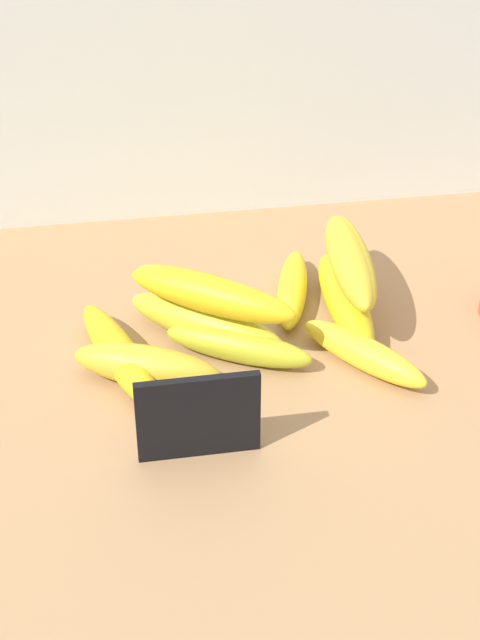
# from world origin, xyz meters

# --- Properties ---
(counter_top) EXTENTS (1.10, 0.76, 0.03)m
(counter_top) POSITION_xyz_m (0.00, 0.00, 0.01)
(counter_top) COLOR #A3794F
(counter_top) RESTS_ON ground
(chalkboard_sign) EXTENTS (0.11, 0.02, 0.08)m
(chalkboard_sign) POSITION_xyz_m (-0.05, -0.09, 0.07)
(chalkboard_sign) COLOR black
(chalkboard_sign) RESTS_ON counter_top
(banana_0) EXTENTS (0.12, 0.14, 0.03)m
(banana_0) POSITION_xyz_m (0.13, 0.01, 0.05)
(banana_0) COLOR yellow
(banana_0) RESTS_ON counter_top
(banana_1) EXTENTS (0.05, 0.19, 0.04)m
(banana_1) POSITION_xyz_m (0.14, 0.11, 0.05)
(banana_1) COLOR yellow
(banana_1) RESTS_ON counter_top
(banana_2) EXTENTS (0.17, 0.15, 0.04)m
(banana_2) POSITION_xyz_m (-0.02, 0.09, 0.05)
(banana_2) COLOR gold
(banana_2) RESTS_ON counter_top
(banana_3) EXTENTS (0.16, 0.10, 0.04)m
(banana_3) POSITION_xyz_m (-0.09, 0.02, 0.05)
(banana_3) COLOR gold
(banana_3) RESTS_ON counter_top
(banana_4) EXTENTS (0.15, 0.11, 0.03)m
(banana_4) POSITION_xyz_m (0.01, 0.05, 0.05)
(banana_4) COLOR gold
(banana_4) RESTS_ON counter_top
(banana_5) EXTENTS (0.09, 0.20, 0.04)m
(banana_5) POSITION_xyz_m (-0.11, 0.05, 0.05)
(banana_5) COLOR gold
(banana_5) RESTS_ON counter_top
(banana_6) EXTENTS (0.07, 0.16, 0.03)m
(banana_6) POSITION_xyz_m (0.09, 0.15, 0.05)
(banana_6) COLOR yellow
(banana_6) RESTS_ON counter_top
(banana_7) EXTENTS (0.06, 0.20, 0.04)m
(banana_7) POSITION_xyz_m (0.14, 0.12, 0.09)
(banana_7) COLOR yellow
(banana_7) RESTS_ON banana_1
(banana_8) EXTENTS (0.17, 0.14, 0.04)m
(banana_8) POSITION_xyz_m (-0.02, 0.08, 0.09)
(banana_8) COLOR yellow
(banana_8) RESTS_ON banana_2
(banana_9) EXTENTS (0.06, 0.20, 0.04)m
(banana_9) POSITION_xyz_m (0.14, 0.12, 0.09)
(banana_9) COLOR gold
(banana_9) RESTS_ON banana_1
(banana_10) EXTENTS (0.15, 0.12, 0.04)m
(banana_10) POSITION_xyz_m (-0.02, 0.09, 0.09)
(banana_10) COLOR gold
(banana_10) RESTS_ON banana_2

